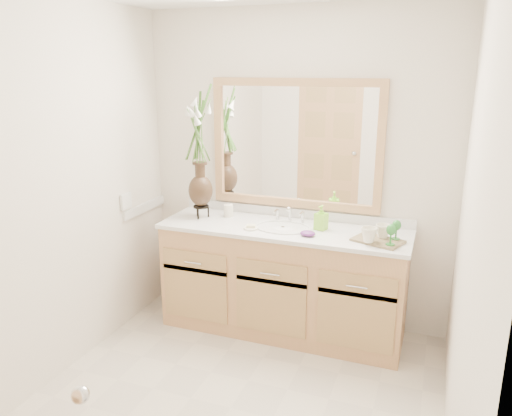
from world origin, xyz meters
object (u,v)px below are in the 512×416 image
at_px(soap_bottle, 321,219).
at_px(tray, 378,241).
at_px(flower_vase, 199,139).
at_px(tumbler, 228,211).

xyz_separation_m(soap_bottle, tray, (0.42, -0.13, -0.07)).
xyz_separation_m(flower_vase, tray, (1.37, -0.10, -0.61)).
distance_m(flower_vase, tumbler, 0.61).
relative_size(tumbler, soap_bottle, 0.59).
bearing_deg(tray, flower_vase, -164.51).
height_order(tumbler, tray, tumbler).
bearing_deg(tray, tumbler, -169.76).
xyz_separation_m(tumbler, soap_bottle, (0.76, -0.07, 0.03)).
relative_size(flower_vase, tumbler, 9.48).
relative_size(flower_vase, tray, 2.86).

